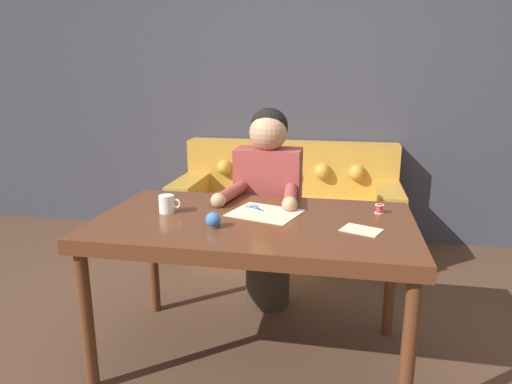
# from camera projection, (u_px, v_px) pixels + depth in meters

# --- Properties ---
(ground_plane) EXTENTS (16.00, 16.00, 0.00)m
(ground_plane) POSITION_uv_depth(u_px,v_px,m) (249.00, 368.00, 2.30)
(ground_plane) COLOR #4C3323
(wall_back) EXTENTS (8.00, 0.06, 2.60)m
(wall_back) POSITION_uv_depth(u_px,v_px,m) (297.00, 90.00, 3.92)
(wall_back) COLOR #383842
(wall_back) RESTS_ON ground_plane
(dining_table) EXTENTS (1.52, 0.87, 0.76)m
(dining_table) POSITION_uv_depth(u_px,v_px,m) (254.00, 233.00, 2.21)
(dining_table) COLOR #562D19
(dining_table) RESTS_ON ground_plane
(couch) EXTENTS (1.79, 0.81, 0.88)m
(couch) POSITION_uv_depth(u_px,v_px,m) (287.00, 213.00, 3.80)
(couch) COLOR #B7842D
(couch) RESTS_ON ground_plane
(person) EXTENTS (0.46, 0.62, 1.25)m
(person) POSITION_uv_depth(u_px,v_px,m) (268.00, 207.00, 2.79)
(person) COLOR #33281E
(person) RESTS_ON ground_plane
(pattern_paper_main) EXTENTS (0.39, 0.35, 0.00)m
(pattern_paper_main) POSITION_uv_depth(u_px,v_px,m) (265.00, 213.00, 2.28)
(pattern_paper_main) COLOR beige
(pattern_paper_main) RESTS_ON dining_table
(pattern_paper_offcut) EXTENTS (0.20, 0.18, 0.00)m
(pattern_paper_offcut) POSITION_uv_depth(u_px,v_px,m) (361.00, 230.00, 2.03)
(pattern_paper_offcut) COLOR beige
(pattern_paper_offcut) RESTS_ON dining_table
(scissors) EXTENTS (0.20, 0.21, 0.01)m
(scissors) POSITION_uv_depth(u_px,v_px,m) (258.00, 209.00, 2.35)
(scissors) COLOR silver
(scissors) RESTS_ON dining_table
(mug) EXTENTS (0.11, 0.08, 0.09)m
(mug) POSITION_uv_depth(u_px,v_px,m) (167.00, 204.00, 2.28)
(mug) COLOR silver
(mug) RESTS_ON dining_table
(thread_spool) EXTENTS (0.04, 0.04, 0.05)m
(thread_spool) POSITION_uv_depth(u_px,v_px,m) (379.00, 209.00, 2.28)
(thread_spool) COLOR red
(thread_spool) RESTS_ON dining_table
(pin_cushion) EXTENTS (0.07, 0.07, 0.07)m
(pin_cushion) POSITION_uv_depth(u_px,v_px,m) (213.00, 220.00, 2.07)
(pin_cushion) COLOR #4C3828
(pin_cushion) RESTS_ON dining_table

